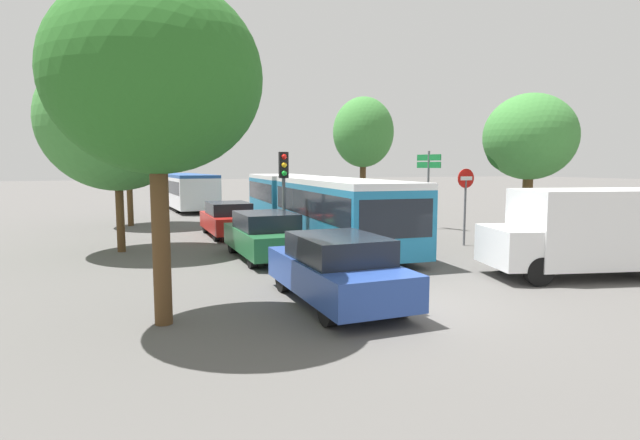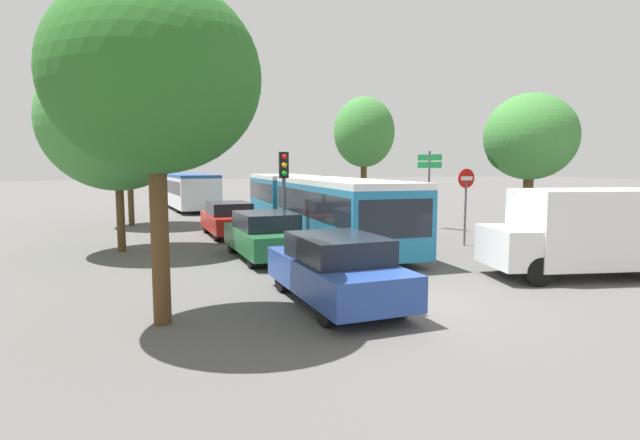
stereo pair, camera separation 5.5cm
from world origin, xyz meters
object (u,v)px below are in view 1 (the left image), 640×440
at_px(traffic_light, 284,178).
at_px(tree_left_mid, 114,124).
at_px(queued_car_blue, 337,269).
at_px(queued_car_green, 265,235).
at_px(queued_car_red, 228,219).
at_px(tree_right_near, 527,140).
at_px(articulated_bus, 311,201).
at_px(white_van, 588,230).
at_px(tree_left_near, 155,78).
at_px(tree_right_mid, 364,134).
at_px(no_entry_sign, 465,195).
at_px(tree_left_far, 128,129).
at_px(direction_sign_post, 428,174).
at_px(city_bus_rear, 185,188).

xyz_separation_m(traffic_light, tree_left_mid, (-5.38, 1.70, 1.80)).
xyz_separation_m(queued_car_blue, queued_car_green, (-0.03, 5.59, -0.00)).
bearing_deg(traffic_light, queued_car_red, -155.18).
bearing_deg(tree_right_near, articulated_bus, 137.40).
xyz_separation_m(queued_car_green, white_van, (7.25, -5.62, 0.50)).
bearing_deg(tree_left_near, queued_car_green, 58.14).
bearing_deg(tree_right_mid, tree_right_near, -89.64).
relative_size(articulated_bus, white_van, 3.13).
relative_size(tree_left_near, tree_right_mid, 0.89).
distance_m(articulated_bus, no_entry_sign, 6.45).
distance_m(queued_car_green, queued_car_red, 5.46).
relative_size(articulated_bus, queued_car_blue, 3.92).
relative_size(queued_car_green, tree_left_far, 0.60).
height_order(traffic_light, tree_left_far, tree_left_far).
bearing_deg(tree_right_near, traffic_light, 163.77).
relative_size(white_van, tree_right_mid, 0.76).
height_order(no_entry_sign, tree_left_far, tree_left_far).
bearing_deg(traffic_light, tree_left_near, -24.05).
bearing_deg(direction_sign_post, queued_car_blue, 33.57).
relative_size(queued_car_blue, queued_car_red, 1.04).
bearing_deg(queued_car_blue, tree_left_near, 91.27).
bearing_deg(queued_car_green, tree_right_mid, -38.45).
xyz_separation_m(queued_car_green, traffic_light, (1.07, 1.41, 1.75)).
relative_size(queued_car_blue, direction_sign_post, 1.18).
bearing_deg(queued_car_red, direction_sign_post, -96.32).
distance_m(white_van, traffic_light, 9.45).
bearing_deg(queued_car_green, white_van, -127.88).
distance_m(tree_left_near, tree_left_mid, 8.82).
xyz_separation_m(no_entry_sign, direction_sign_post, (1.55, 4.69, 0.68)).
distance_m(queued_car_red, no_entry_sign, 9.53).
height_order(queued_car_green, tree_left_far, tree_left_far).
bearing_deg(direction_sign_post, city_bus_rear, -74.33).
relative_size(queued_car_blue, traffic_light, 1.25).
bearing_deg(tree_right_near, no_entry_sign, 157.86).
bearing_deg(tree_right_mid, articulated_bus, -130.18).
bearing_deg(white_van, traffic_light, -34.59).
bearing_deg(tree_left_near, tree_left_far, 90.79).
bearing_deg(no_entry_sign, queued_car_blue, -54.28).
xyz_separation_m(white_van, no_entry_sign, (0.23, 5.40, 0.64)).
distance_m(queued_car_blue, white_van, 7.24).
bearing_deg(tree_right_near, tree_right_mid, 90.36).
xyz_separation_m(queued_car_blue, tree_left_mid, (-4.34, 8.70, 3.55)).
distance_m(articulated_bus, city_bus_rear, 15.89).
distance_m(city_bus_rear, tree_left_mid, 17.81).
xyz_separation_m(tree_left_near, tree_right_near, (13.01, 4.63, -0.61)).
bearing_deg(traffic_light, queued_car_green, -28.34).
bearing_deg(traffic_light, white_van, 50.27).
relative_size(queued_car_green, white_van, 0.79).
bearing_deg(queued_car_green, tree_left_near, 148.05).
distance_m(queued_car_green, no_entry_sign, 7.57).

